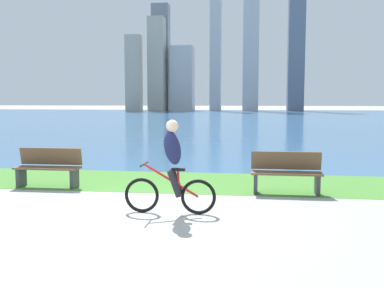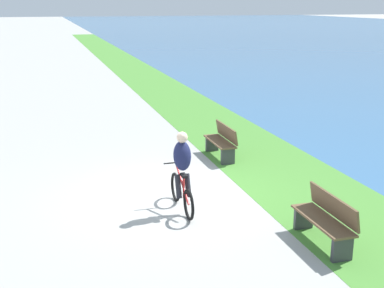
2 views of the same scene
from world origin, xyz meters
The scene contains 7 objects.
ground_plane centered at (0.00, 0.00, 0.00)m, with size 300.00×300.00×0.00m, color #9E9E99.
grass_strip_bayside centered at (0.00, 3.03, 0.00)m, with size 120.00×2.84×0.01m, color #478433.
bay_water_surface centered at (0.00, 44.16, 0.00)m, with size 300.00×79.42×0.00m, color #386693.
cyclist_lead centered at (0.82, -0.02, 0.83)m, with size 1.65×0.52×1.67m.
bench_near_path centered at (-2.45, 2.01, 0.45)m, with size 1.50×0.47×0.90m.
bench_far_along_path centered at (2.95, 1.99, 0.45)m, with size 1.50×0.47×0.90m.
city_skyline_far_shore centered at (-5.96, 77.38, 10.31)m, with size 32.77×7.66×26.10m.
Camera 1 is at (2.21, -7.63, 2.01)m, focal length 41.54 mm.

